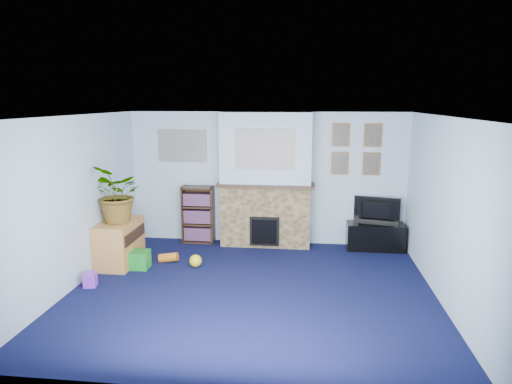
# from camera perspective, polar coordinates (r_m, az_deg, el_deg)

# --- Properties ---
(floor) EXTENTS (5.00, 4.50, 0.01)m
(floor) POSITION_cam_1_polar(r_m,az_deg,el_deg) (6.49, -0.52, -12.21)
(floor) COLOR #0E1135
(floor) RESTS_ON ground
(ceiling) EXTENTS (5.00, 4.50, 0.01)m
(ceiling) POSITION_cam_1_polar(r_m,az_deg,el_deg) (5.95, -0.56, 9.47)
(ceiling) COLOR white
(ceiling) RESTS_ON wall_back
(wall_back) EXTENTS (5.00, 0.04, 2.40)m
(wall_back) POSITION_cam_1_polar(r_m,az_deg,el_deg) (8.30, 1.36, 1.70)
(wall_back) COLOR #ADC0D1
(wall_back) RESTS_ON ground
(wall_front) EXTENTS (5.00, 0.04, 2.40)m
(wall_front) POSITION_cam_1_polar(r_m,az_deg,el_deg) (3.98, -4.54, -9.28)
(wall_front) COLOR #ADC0D1
(wall_front) RESTS_ON ground
(wall_left) EXTENTS (0.04, 4.50, 2.40)m
(wall_left) POSITION_cam_1_polar(r_m,az_deg,el_deg) (6.87, -21.71, -1.18)
(wall_left) COLOR #ADC0D1
(wall_left) RESTS_ON ground
(wall_right) EXTENTS (0.04, 4.50, 2.40)m
(wall_right) POSITION_cam_1_polar(r_m,az_deg,el_deg) (6.32, 22.60, -2.30)
(wall_right) COLOR #ADC0D1
(wall_right) RESTS_ON ground
(chimney_breast) EXTENTS (1.72, 0.50, 2.40)m
(chimney_breast) POSITION_cam_1_polar(r_m,az_deg,el_deg) (8.11, 1.23, 1.35)
(chimney_breast) COLOR brown
(chimney_breast) RESTS_ON ground
(collage_main) EXTENTS (1.00, 0.03, 0.68)m
(collage_main) POSITION_cam_1_polar(r_m,az_deg,el_deg) (7.81, 1.10, 5.39)
(collage_main) COLOR gray
(collage_main) RESTS_ON chimney_breast
(collage_left) EXTENTS (0.90, 0.03, 0.58)m
(collage_left) POSITION_cam_1_polar(r_m,az_deg,el_deg) (8.49, -9.16, 5.73)
(collage_left) COLOR gray
(collage_left) RESTS_ON wall_back
(portrait_tl) EXTENTS (0.30, 0.03, 0.40)m
(portrait_tl) POSITION_cam_1_polar(r_m,az_deg,el_deg) (8.17, 10.55, 7.01)
(portrait_tl) COLOR brown
(portrait_tl) RESTS_ON wall_back
(portrait_tr) EXTENTS (0.30, 0.03, 0.40)m
(portrait_tr) POSITION_cam_1_polar(r_m,az_deg,el_deg) (8.23, 14.40, 6.88)
(portrait_tr) COLOR brown
(portrait_tr) RESTS_ON wall_back
(portrait_bl) EXTENTS (0.30, 0.03, 0.40)m
(portrait_bl) POSITION_cam_1_polar(r_m,az_deg,el_deg) (8.23, 10.43, 3.54)
(portrait_bl) COLOR brown
(portrait_bl) RESTS_ON wall_back
(portrait_br) EXTENTS (0.30, 0.03, 0.40)m
(portrait_br) POSITION_cam_1_polar(r_m,az_deg,el_deg) (8.28, 14.23, 3.43)
(portrait_br) COLOR brown
(portrait_br) RESTS_ON wall_back
(tv_stand) EXTENTS (0.99, 0.42, 0.47)m
(tv_stand) POSITION_cam_1_polar(r_m,az_deg,el_deg) (8.37, 14.66, -5.45)
(tv_stand) COLOR black
(tv_stand) RESTS_ON ground
(television) EXTENTS (0.80, 0.28, 0.46)m
(television) POSITION_cam_1_polar(r_m,az_deg,el_deg) (8.27, 14.81, -2.27)
(television) COLOR black
(television) RESTS_ON tv_stand
(bookshelf) EXTENTS (0.58, 0.28, 1.05)m
(bookshelf) POSITION_cam_1_polar(r_m,az_deg,el_deg) (8.51, -7.22, -2.95)
(bookshelf) COLOR #331F12
(bookshelf) RESTS_ON ground
(sideboard) EXTENTS (0.51, 0.91, 0.71)m
(sideboard) POSITION_cam_1_polar(r_m,az_deg,el_deg) (7.68, -16.69, -6.14)
(sideboard) COLOR #BE7F3D
(sideboard) RESTS_ON ground
(potted_plant) EXTENTS (1.08, 1.08, 0.91)m
(potted_plant) POSITION_cam_1_polar(r_m,az_deg,el_deg) (7.41, -16.84, -0.23)
(potted_plant) COLOR #26661E
(potted_plant) RESTS_ON sideboard
(mantel_clock) EXTENTS (0.11, 0.06, 0.15)m
(mantel_clock) POSITION_cam_1_polar(r_m,az_deg,el_deg) (8.06, 0.70, 1.56)
(mantel_clock) COLOR gold
(mantel_clock) RESTS_ON chimney_breast
(mantel_candle) EXTENTS (0.04, 0.04, 0.14)m
(mantel_candle) POSITION_cam_1_polar(r_m,az_deg,el_deg) (8.04, 2.82, 1.58)
(mantel_candle) COLOR #B2BFC6
(mantel_candle) RESTS_ON chimney_breast
(mantel_teddy) EXTENTS (0.14, 0.14, 0.14)m
(mantel_teddy) POSITION_cam_1_polar(r_m,az_deg,el_deg) (8.12, -2.47, 1.58)
(mantel_teddy) COLOR gray
(mantel_teddy) RESTS_ON chimney_breast
(mantel_can) EXTENTS (0.07, 0.07, 0.13)m
(mantel_can) POSITION_cam_1_polar(r_m,az_deg,el_deg) (8.02, 6.28, 1.37)
(mantel_can) COLOR purple
(mantel_can) RESTS_ON chimney_breast
(green_crate) EXTENTS (0.36, 0.29, 0.28)m
(green_crate) POSITION_cam_1_polar(r_m,az_deg,el_deg) (7.48, -14.55, -8.18)
(green_crate) COLOR #198C26
(green_crate) RESTS_ON ground
(toy_ball) EXTENTS (0.20, 0.20, 0.20)m
(toy_ball) POSITION_cam_1_polar(r_m,az_deg,el_deg) (7.38, -7.56, -8.59)
(toy_ball) COLOR yellow
(toy_ball) RESTS_ON ground
(toy_block) EXTENTS (0.20, 0.20, 0.21)m
(toy_block) POSITION_cam_1_polar(r_m,az_deg,el_deg) (6.99, -20.02, -10.19)
(toy_block) COLOR purple
(toy_block) RESTS_ON ground
(toy_tube) EXTENTS (0.33, 0.14, 0.19)m
(toy_tube) POSITION_cam_1_polar(r_m,az_deg,el_deg) (7.68, -10.87, -8.05)
(toy_tube) COLOR orange
(toy_tube) RESTS_ON ground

